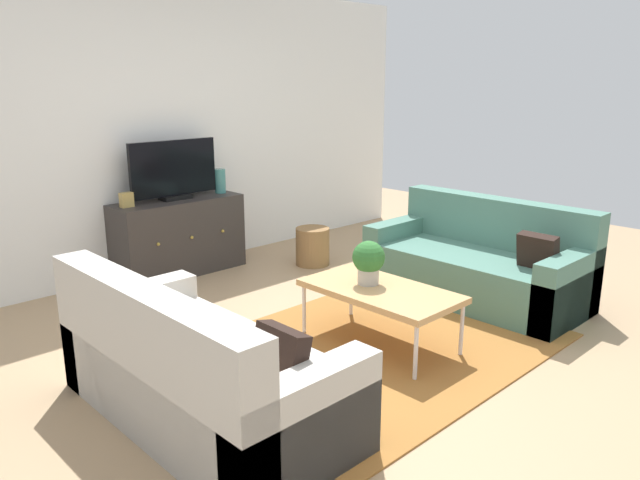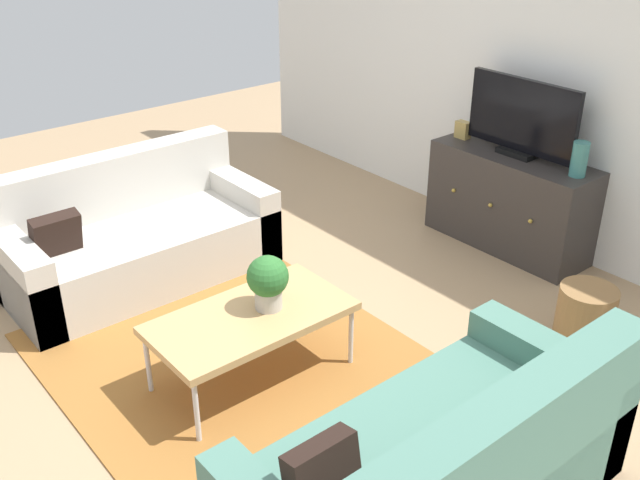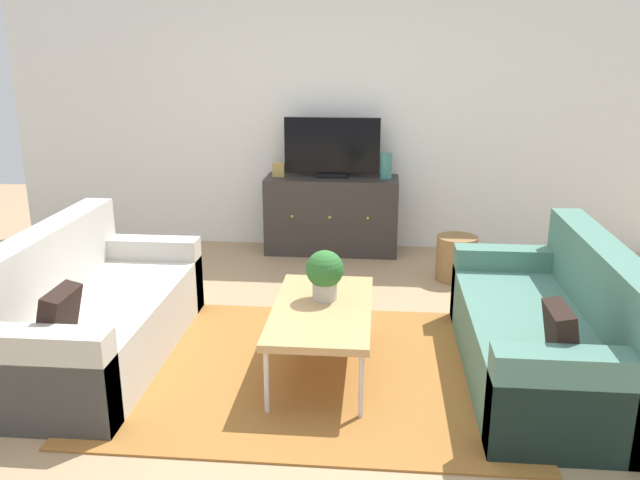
# 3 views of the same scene
# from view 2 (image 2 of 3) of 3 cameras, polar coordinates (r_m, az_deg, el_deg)

# --- Properties ---
(ground_plane) EXTENTS (10.00, 10.00, 0.00)m
(ground_plane) POSITION_cam_2_polar(r_m,az_deg,el_deg) (4.31, -4.05, -9.52)
(ground_plane) COLOR tan
(wall_back) EXTENTS (6.40, 0.12, 2.70)m
(wall_back) POSITION_cam_2_polar(r_m,az_deg,el_deg) (5.48, 18.20, 12.96)
(wall_back) COLOR white
(wall_back) RESTS_ON ground_plane
(area_rug) EXTENTS (2.50, 1.90, 0.01)m
(area_rug) POSITION_cam_2_polar(r_m,az_deg,el_deg) (4.24, -5.72, -10.21)
(area_rug) COLOR #9E662D
(area_rug) RESTS_ON ground_plane
(couch_left_side) EXTENTS (0.85, 1.80, 0.83)m
(couch_left_side) POSITION_cam_2_polar(r_m,az_deg,el_deg) (5.21, -14.41, 0.08)
(couch_left_side) COLOR beige
(couch_left_side) RESTS_ON ground_plane
(couch_right_side) EXTENTS (0.85, 1.80, 0.83)m
(couch_right_side) POSITION_cam_2_polar(r_m,az_deg,el_deg) (3.27, 9.85, -17.87)
(couch_right_side) COLOR #4C7A6B
(couch_right_side) RESTS_ON ground_plane
(coffee_table) EXTENTS (0.59, 1.10, 0.42)m
(coffee_table) POSITION_cam_2_polar(r_m,az_deg,el_deg) (3.98, -5.45, -6.20)
(coffee_table) COLOR tan
(coffee_table) RESTS_ON ground_plane
(potted_plant) EXTENTS (0.23, 0.23, 0.31)m
(potted_plant) POSITION_cam_2_polar(r_m,az_deg,el_deg) (3.92, -4.11, -3.16)
(potted_plant) COLOR #B7B2A8
(potted_plant) RESTS_ON coffee_table
(tv_console) EXTENTS (1.24, 0.47, 0.72)m
(tv_console) POSITION_cam_2_polar(r_m,az_deg,el_deg) (5.59, 14.64, 2.95)
(tv_console) COLOR #332D2B
(tv_console) RESTS_ON ground_plane
(flat_screen_tv) EXTENTS (0.89, 0.16, 0.55)m
(flat_screen_tv) POSITION_cam_2_polar(r_m,az_deg,el_deg) (5.39, 15.56, 9.18)
(flat_screen_tv) COLOR black
(flat_screen_tv) RESTS_ON tv_console
(glass_vase) EXTENTS (0.11, 0.11, 0.24)m
(glass_vase) POSITION_cam_2_polar(r_m,az_deg,el_deg) (5.17, 19.68, 5.99)
(glass_vase) COLOR teal
(glass_vase) RESTS_ON tv_console
(mantel_clock) EXTENTS (0.11, 0.07, 0.13)m
(mantel_clock) POSITION_cam_2_polar(r_m,az_deg,el_deg) (5.72, 11.14, 8.48)
(mantel_clock) COLOR tan
(mantel_clock) RESTS_ON tv_console
(wicker_basket) EXTENTS (0.34, 0.34, 0.38)m
(wicker_basket) POSITION_cam_2_polar(r_m,az_deg,el_deg) (4.63, 20.05, -5.65)
(wicker_basket) COLOR olive
(wicker_basket) RESTS_ON ground_plane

